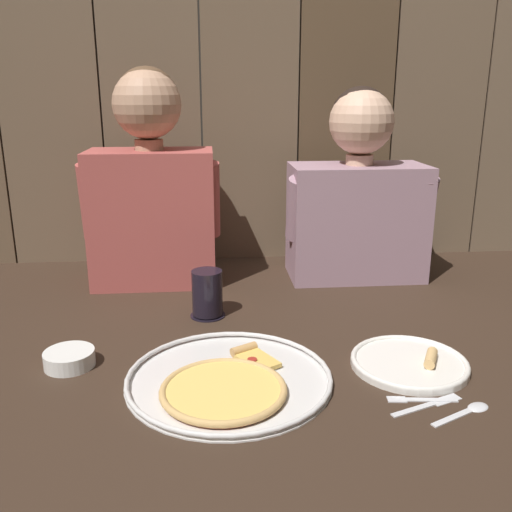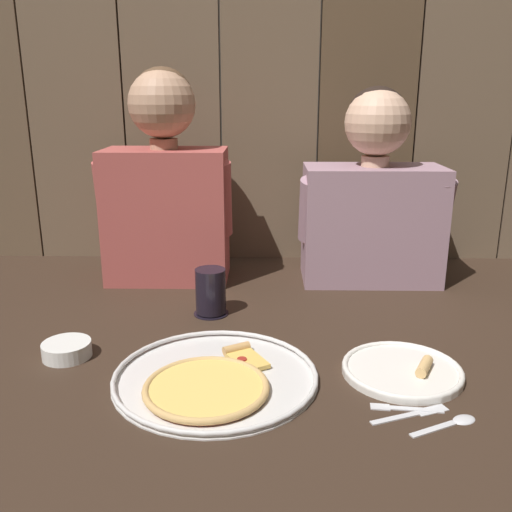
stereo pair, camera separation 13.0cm
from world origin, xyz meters
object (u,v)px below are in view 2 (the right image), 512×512
Objects in this scene: dinner_plate at (402,370)px; diner_left at (166,183)px; pizza_tray at (213,379)px; drinking_glass at (211,292)px; diner_right at (373,196)px; dipping_bowl at (67,349)px.

diner_left reaches higher than dinner_plate.
drinking_glass is (-0.04, 0.35, 0.05)m from pizza_tray.
diner_right reaches higher than pizza_tray.
diner_left is at bearing 133.91° from dinner_plate.
dipping_bowl is (-0.71, 0.06, 0.01)m from dinner_plate.
pizza_tray is 0.80m from diner_right.
drinking_glass is at bearing -61.62° from diner_left.
dipping_bowl is 0.17× the size of diner_left.
diner_right is (0.61, 0.00, -0.04)m from diner_left.
pizza_tray is 3.91× the size of dipping_bowl.
diner_left is at bearing 106.74° from pizza_tray.
diner_left is (-0.19, 0.64, 0.28)m from pizza_tray.
dinner_plate is 0.65m from diner_right.
dinner_plate is (0.38, 0.04, -0.00)m from pizza_tray.
diner_right reaches higher than dinner_plate.
pizza_tray is 0.34m from dipping_bowl.
dipping_bowl is (-0.33, 0.11, 0.01)m from pizza_tray.
dinner_plate is 2.01× the size of drinking_glass.
drinking_glass is at bearing -147.75° from diner_right.
dinner_plate is at bearing -93.39° from diner_right.
drinking_glass is 0.20× the size of diner_left.
diner_left is (0.13, 0.53, 0.27)m from dipping_bowl.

